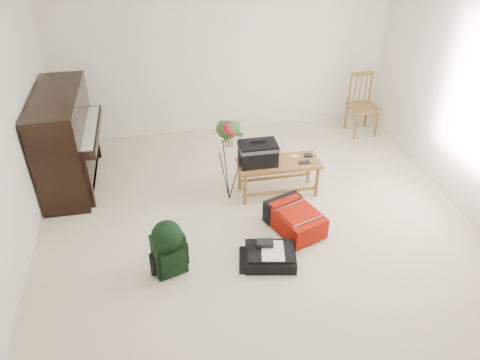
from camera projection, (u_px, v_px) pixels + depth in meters
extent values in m
cube|color=beige|center=(262.00, 240.00, 5.28)|extent=(5.00, 5.50, 0.01)
cube|color=white|center=(269.00, 12.00, 3.88)|extent=(5.00, 5.50, 0.01)
cube|color=white|center=(222.00, 52.00, 6.82)|extent=(5.00, 0.04, 2.50)
cube|color=black|center=(65.00, 141.00, 5.90)|extent=(0.55, 1.50, 1.25)
cube|color=black|center=(88.00, 131.00, 5.88)|extent=(0.28, 1.30, 0.10)
cube|color=white|center=(87.00, 128.00, 5.86)|extent=(0.22, 1.20, 0.02)
cube|color=black|center=(78.00, 178.00, 6.23)|extent=(0.45, 1.30, 0.10)
cube|color=olive|center=(279.00, 163.00, 5.80)|extent=(1.03, 0.41, 0.04)
cylinder|color=olive|center=(245.00, 190.00, 5.72)|extent=(0.05, 0.05, 0.42)
cylinder|color=olive|center=(240.00, 176.00, 5.99)|extent=(0.05, 0.05, 0.42)
cylinder|color=olive|center=(317.00, 182.00, 5.86)|extent=(0.05, 0.05, 0.42)
cylinder|color=olive|center=(309.00, 168.00, 6.13)|extent=(0.05, 0.05, 0.42)
cube|color=olive|center=(363.00, 107.00, 7.16)|extent=(0.43, 0.43, 0.04)
cylinder|color=olive|center=(355.00, 127.00, 7.12)|extent=(0.03, 0.03, 0.41)
cylinder|color=olive|center=(347.00, 117.00, 7.40)|extent=(0.03, 0.03, 0.41)
cylinder|color=olive|center=(376.00, 125.00, 7.17)|extent=(0.03, 0.03, 0.41)
cylinder|color=olive|center=(367.00, 115.00, 7.45)|extent=(0.03, 0.03, 0.41)
cube|color=olive|center=(363.00, 74.00, 7.03)|extent=(0.37, 0.06, 0.06)
cylinder|color=olive|center=(350.00, 89.00, 7.14)|extent=(0.03, 0.03, 0.50)
cylinder|color=olive|center=(372.00, 87.00, 7.19)|extent=(0.03, 0.03, 0.50)
cube|color=#A31507|center=(295.00, 220.00, 5.35)|extent=(0.64, 0.77, 0.25)
cube|color=black|center=(289.00, 206.00, 5.55)|extent=(0.48, 0.30, 0.27)
cube|color=#A31507|center=(297.00, 213.00, 5.23)|extent=(0.50, 0.49, 0.02)
cube|color=silver|center=(302.00, 223.00, 5.08)|extent=(0.39, 0.15, 0.01)
cube|color=black|center=(270.00, 257.00, 4.96)|extent=(0.60, 0.52, 0.13)
cube|color=black|center=(271.00, 251.00, 4.91)|extent=(0.53, 0.44, 0.03)
cube|color=white|center=(273.00, 250.00, 4.88)|extent=(0.29, 0.36, 0.01)
cube|color=black|center=(264.00, 244.00, 4.93)|extent=(0.19, 0.14, 0.05)
cube|color=black|center=(169.00, 254.00, 4.74)|extent=(0.36, 0.28, 0.48)
cube|color=black|center=(170.00, 264.00, 4.66)|extent=(0.26, 0.13, 0.28)
sphere|color=black|center=(167.00, 236.00, 4.60)|extent=(0.31, 0.31, 0.31)
cube|color=black|center=(161.00, 248.00, 4.82)|extent=(0.05, 0.04, 0.43)
cube|color=black|center=(176.00, 246.00, 4.84)|extent=(0.05, 0.04, 0.43)
cylinder|color=black|center=(228.00, 135.00, 5.42)|extent=(0.01, 0.01, 0.30)
ellipsoid|color=#28551A|center=(228.00, 128.00, 5.37)|extent=(0.28, 0.20, 0.26)
cube|color=red|center=(228.00, 122.00, 5.30)|extent=(0.15, 0.08, 0.08)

